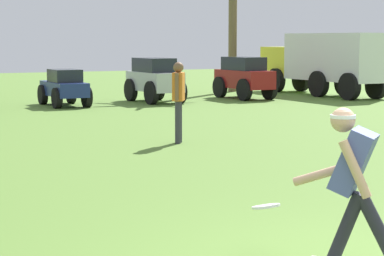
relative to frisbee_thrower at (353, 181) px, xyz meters
name	(u,v)px	position (x,y,z in m)	size (l,w,h in m)	color
frisbee_thrower	(353,181)	(0.00, 0.00, 0.00)	(0.66, 1.00, 1.42)	#23232D
frisbee_in_flight	(266,206)	(-0.40, 0.75, -0.33)	(0.33, 0.33, 0.08)	white
teammate_midfield	(178,94)	(2.10, 7.98, 0.14)	(0.35, 0.45, 1.56)	#33333D
parked_car_slot_d	(64,87)	(2.45, 16.83, -0.23)	(1.09, 2.20, 1.10)	navy
parked_car_slot_e	(154,79)	(5.42, 16.90, -0.06)	(1.25, 2.39, 1.40)	#B7BABF
parked_car_slot_f	(244,77)	(8.68, 16.85, -0.06)	(1.25, 2.39, 1.40)	maroon
box_truck	(322,61)	(11.94, 16.96, 0.43)	(1.53, 5.93, 2.20)	yellow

